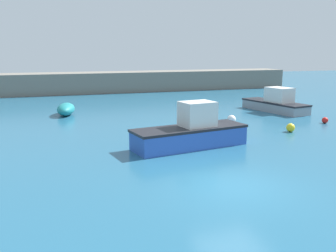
% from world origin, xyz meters
% --- Properties ---
extents(ground_plane, '(120.00, 120.00, 0.20)m').
position_xyz_m(ground_plane, '(0.00, 0.00, -0.10)').
color(ground_plane, '#235B7A').
extents(harbor_breakwater, '(45.72, 3.92, 2.24)m').
position_xyz_m(harbor_breakwater, '(0.00, 31.40, 1.12)').
color(harbor_breakwater, slate).
rests_on(harbor_breakwater, ground_plane).
extents(motorboat_grey_hull, '(6.02, 2.72, 2.23)m').
position_xyz_m(motorboat_grey_hull, '(0.63, 5.52, 0.73)').
color(motorboat_grey_hull, '#2D56B7').
rests_on(motorboat_grey_hull, ground_plane).
extents(cabin_cruiser_white, '(2.82, 5.91, 1.89)m').
position_xyz_m(cabin_cruiser_white, '(11.00, 13.51, 0.65)').
color(cabin_cruiser_white, gray).
rests_on(cabin_cruiser_white, ground_plane).
extents(rowboat_white_midwater, '(1.73, 2.91, 0.88)m').
position_xyz_m(rowboat_white_midwater, '(-4.62, 17.00, 0.44)').
color(rowboat_white_midwater, teal).
rests_on(rowboat_white_midwater, ground_plane).
extents(mooring_buoy_yellow, '(0.50, 0.50, 0.50)m').
position_xyz_m(mooring_buoy_yellow, '(7.45, 6.85, 0.25)').
color(mooring_buoy_yellow, yellow).
rests_on(mooring_buoy_yellow, ground_plane).
extents(mooring_buoy_white, '(0.58, 0.58, 0.58)m').
position_xyz_m(mooring_buoy_white, '(5.32, 10.11, 0.29)').
color(mooring_buoy_white, white).
rests_on(mooring_buoy_white, ground_plane).
extents(mooring_buoy_red, '(0.40, 0.40, 0.40)m').
position_xyz_m(mooring_buoy_red, '(11.22, 8.33, 0.20)').
color(mooring_buoy_red, red).
rests_on(mooring_buoy_red, ground_plane).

